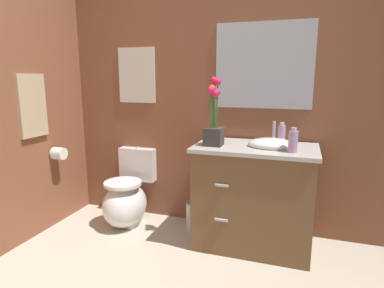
{
  "coord_description": "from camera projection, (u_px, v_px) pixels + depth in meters",
  "views": [
    {
      "loc": [
        0.76,
        -1.13,
        1.35
      ],
      "look_at": [
        -0.06,
        1.31,
        0.83
      ],
      "focal_mm": 30.29,
      "sensor_mm": 36.0,
      "label": 1
    }
  ],
  "objects": [
    {
      "name": "flower_vase",
      "position": [
        214.0,
        123.0,
        2.5
      ],
      "size": [
        0.14,
        0.14,
        0.53
      ],
      "color": "#38332D",
      "rests_on": "vanity_cabinet"
    },
    {
      "name": "wall_back",
      "position": [
        235.0,
        90.0,
        2.81
      ],
      "size": [
        4.26,
        0.05,
        2.5
      ],
      "primitive_type": "cube",
      "color": "brown",
      "rests_on": "ground_plane"
    },
    {
      "name": "lotion_bottle",
      "position": [
        293.0,
        141.0,
        2.29
      ],
      "size": [
        0.07,
        0.07,
        0.18
      ],
      "color": "#B28CBF",
      "rests_on": "vanity_cabinet"
    },
    {
      "name": "wall_poster",
      "position": [
        137.0,
        75.0,
        3.04
      ],
      "size": [
        0.37,
        0.01,
        0.51
      ],
      "primitive_type": "cube",
      "color": "silver"
    },
    {
      "name": "trash_bin",
      "position": [
        196.0,
        217.0,
        2.88
      ],
      "size": [
        0.18,
        0.18,
        0.27
      ],
      "color": "#B7B7BC",
      "rests_on": "ground_plane"
    },
    {
      "name": "soap_bottle",
      "position": [
        281.0,
        135.0,
        2.5
      ],
      "size": [
        0.06,
        0.06,
        0.18
      ],
      "color": "#B28CBF",
      "rests_on": "vanity_cabinet"
    },
    {
      "name": "hanging_towel",
      "position": [
        32.0,
        106.0,
        2.68
      ],
      "size": [
        0.03,
        0.28,
        0.52
      ],
      "primitive_type": "cube",
      "color": "tan"
    },
    {
      "name": "toilet_paper_roll",
      "position": [
        59.0,
        153.0,
        2.93
      ],
      "size": [
        0.11,
        0.11,
        0.11
      ],
      "primitive_type": "cylinder",
      "rotation": [
        0.0,
        1.57,
        0.0
      ],
      "color": "white"
    },
    {
      "name": "vanity_cabinet",
      "position": [
        254.0,
        195.0,
        2.59
      ],
      "size": [
        0.94,
        0.56,
        1.01
      ],
      "color": "brown",
      "rests_on": "ground_plane"
    },
    {
      "name": "wall_mirror",
      "position": [
        263.0,
        66.0,
        2.66
      ],
      "size": [
        0.8,
        0.01,
        0.7
      ],
      "primitive_type": "cube",
      "color": "#B2BCC6"
    },
    {
      "name": "toilet",
      "position": [
        127.0,
        199.0,
        3.02
      ],
      "size": [
        0.38,
        0.59,
        0.69
      ],
      "color": "white",
      "rests_on": "ground_plane"
    }
  ]
}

